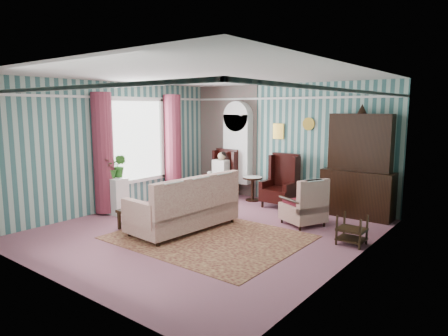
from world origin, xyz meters
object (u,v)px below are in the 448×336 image
Objects in this scene: sofa at (183,206)px; bookcase at (237,154)px; plant_stand at (115,196)px; dresser_hutch at (359,162)px; seated_woman at (221,175)px; floral_armchair at (303,201)px; coffee_table at (139,221)px; round_side_table at (253,189)px; wingback_left at (221,173)px; nest_table at (352,229)px; wingback_right at (279,181)px.

bookcase is at bearing 21.46° from sofa.
dresser_hutch is at bearing 35.08° from plant_stand.
floral_armchair is at bearing -18.79° from seated_woman.
plant_stand is 0.97× the size of coffee_table.
bookcase reaches higher than sofa.
sofa is at bearing -72.78° from bookcase.
plant_stand is 0.37× the size of sofa.
round_side_table is at bearing 84.49° from coffee_table.
wingback_left is at bearing 96.47° from floral_armchair.
seated_woman reaches higher than coffee_table.
floral_armchair is at bearing -18.79° from wingback_left.
wingback_left is at bearing 100.03° from coffee_table.
sofa is (0.30, -2.82, 0.17)m from round_side_table.
wingback_right is at bearing 146.25° from nest_table.
wingback_right is (-1.75, -0.27, -0.55)m from dresser_hutch.
seated_woman is 2.87m from plant_stand.
seated_woman is at bearing 73.78° from plant_stand.
bookcase reaches higher than round_side_table.
wingback_right is at bearing 0.00° from seated_woman.
wingback_right is 1.56× the size of plant_stand.
coffee_table is at bearing 136.26° from sofa.
plant_stand is at bearing -120.38° from round_side_table.
dresser_hutch reaches higher than floral_armchair.
floral_armchair is (2.62, -1.36, -0.63)m from bookcase.
coffee_table is at bearing -129.83° from dresser_hutch.
wingback_left is at bearing -170.54° from round_side_table.
round_side_table is at bearing 85.48° from floral_armchair.
wingback_right is 1.49m from floral_armchair.
round_side_table is 0.75× the size of plant_stand.
round_side_table reaches higher than nest_table.
dresser_hutch is 3.56m from seated_woman.
floral_armchair is (-1.20, 0.58, 0.22)m from nest_table.
nest_table is at bearing -90.26° from floral_armchair.
bookcase is 2.28× the size of floral_armchair.
wingback_left is 0.97m from round_side_table.
round_side_table is (-0.85, 0.15, -0.33)m from wingback_right.
nest_table is (4.07, -1.55, -0.35)m from wingback_left.
wingback_left is 1.27× the size of floral_armchair.
dresser_hutch reaches higher than bookcase.
seated_woman is at bearing -175.59° from dresser_hutch.
bookcase is at bearing 71.51° from plant_stand.
sofa is (2.00, 0.08, 0.07)m from plant_stand.
nest_table is at bearing -26.92° from bookcase.
bookcase reaches higher than wingback_left.
bookcase is 1.90× the size of seated_woman.
bookcase reaches higher than plant_stand.
nest_table is 1.35m from floral_armchair.
dresser_hutch is 1.89× the size of wingback_right.
seated_woman is (0.00, 0.00, -0.04)m from wingback_left.
nest_table is 0.68× the size of plant_stand.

